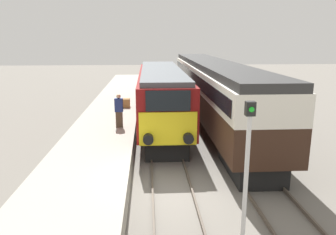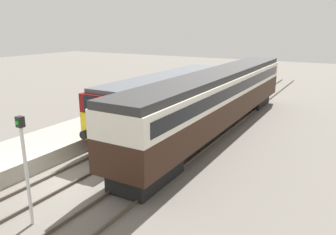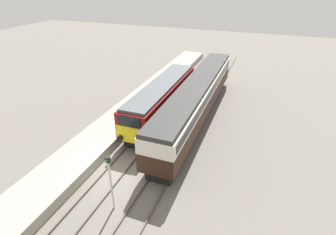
{
  "view_description": "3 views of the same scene",
  "coord_description": "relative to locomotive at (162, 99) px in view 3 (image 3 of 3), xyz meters",
  "views": [
    {
      "loc": [
        -0.84,
        -10.84,
        5.47
      ],
      "look_at": [
        0.0,
        2.63,
        2.21
      ],
      "focal_mm": 35.0,
      "sensor_mm": 36.0,
      "label": 1
    },
    {
      "loc": [
        10.96,
        -9.47,
        6.76
      ],
      "look_at": [
        1.7,
        6.63,
        1.6
      ],
      "focal_mm": 35.0,
      "sensor_mm": 36.0,
      "label": 2
    },
    {
      "loc": [
        9.09,
        -12.92,
        12.91
      ],
      "look_at": [
        1.7,
        6.63,
        1.6
      ],
      "focal_mm": 28.0,
      "sensor_mm": 36.0,
      "label": 3
    }
  ],
  "objects": [
    {
      "name": "locomotive",
      "position": [
        0.0,
        0.0,
        0.0
      ],
      "size": [
        2.7,
        13.98,
        3.67
      ],
      "color": "black",
      "rests_on": "ground_plane"
    },
    {
      "name": "rails_far_track",
      "position": [
        3.4,
        -4.37,
        -1.99
      ],
      "size": [
        1.5,
        60.0,
        0.14
      ],
      "color": "#4C4238",
      "rests_on": "ground_plane"
    },
    {
      "name": "person_on_platform",
      "position": [
        -2.4,
        -2.98,
        -0.34
      ],
      "size": [
        0.44,
        0.26,
        1.81
      ],
      "color": "#473828",
      "rests_on": "platform_left"
    },
    {
      "name": "signal_post",
      "position": [
        1.7,
        -12.4,
        0.3
      ],
      "size": [
        0.24,
        0.28,
        3.96
      ],
      "color": "silver",
      "rests_on": "ground_plane"
    },
    {
      "name": "luggage_crate",
      "position": [
        -2.46,
        2.32,
        -0.95
      ],
      "size": [
        0.7,
        0.56,
        0.6
      ],
      "color": "olive",
      "rests_on": "platform_left"
    },
    {
      "name": "passenger_carriage",
      "position": [
        3.4,
        0.99,
        0.41
      ],
      "size": [
        2.75,
        21.55,
        4.04
      ],
      "color": "black",
      "rests_on": "ground_plane"
    },
    {
      "name": "rails_near_track",
      "position": [
        0.0,
        -4.37,
        -1.99
      ],
      "size": [
        1.51,
        60.0,
        0.14
      ],
      "color": "#4C4238",
      "rests_on": "ground_plane"
    },
    {
      "name": "ground_plane",
      "position": [
        0.0,
        -9.37,
        -2.06
      ],
      "size": [
        120.0,
        120.0,
        0.0
      ],
      "primitive_type": "plane",
      "color": "slate"
    },
    {
      "name": "platform_left",
      "position": [
        -3.3,
        -1.37,
        -1.65
      ],
      "size": [
        3.5,
        50.0,
        0.81
      ],
      "color": "#9E998C",
      "rests_on": "ground_plane"
    }
  ]
}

